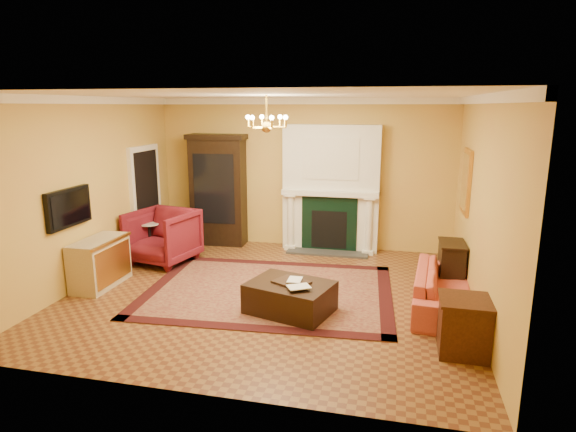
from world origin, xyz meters
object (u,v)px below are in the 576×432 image
(wingback_armchair, at_px, (163,234))
(commode, at_px, (100,263))
(pedestal_table, at_px, (150,237))
(coral_sofa, at_px, (444,283))
(china_cabinet, at_px, (219,192))
(end_table, at_px, (464,327))
(leather_ottoman, at_px, (290,297))
(console_table, at_px, (451,266))

(wingback_armchair, bearing_deg, commode, -95.53)
(pedestal_table, height_order, coral_sofa, coral_sofa)
(china_cabinet, bearing_deg, commode, -112.30)
(pedestal_table, xyz_separation_m, commode, (-0.04, -1.55, -0.00))
(end_table, distance_m, leather_ottoman, 2.34)
(china_cabinet, relative_size, pedestal_table, 3.24)
(china_cabinet, relative_size, wingback_armchair, 2.01)
(china_cabinet, xyz_separation_m, coral_sofa, (4.33, -2.46, -0.71))
(commode, bearing_deg, wingback_armchair, 71.61)
(pedestal_table, distance_m, commode, 1.55)
(china_cabinet, xyz_separation_m, leather_ottoman, (2.22, -3.09, -0.87))
(leather_ottoman, bearing_deg, commode, -169.52)
(end_table, distance_m, console_table, 2.20)
(coral_sofa, bearing_deg, wingback_armchair, 83.49)
(commode, bearing_deg, coral_sofa, 2.95)
(end_table, bearing_deg, pedestal_table, 154.83)
(end_table, xyz_separation_m, console_table, (0.06, 2.20, 0.03))
(wingback_armchair, height_order, pedestal_table, wingback_armchair)
(commode, xyz_separation_m, console_table, (5.51, 1.21, -0.03))
(china_cabinet, xyz_separation_m, commode, (-0.99, -2.77, -0.71))
(china_cabinet, distance_m, coral_sofa, 5.03)
(coral_sofa, distance_m, leather_ottoman, 2.21)
(china_cabinet, xyz_separation_m, end_table, (4.46, -3.76, -0.77))
(console_table, xyz_separation_m, leather_ottoman, (-2.30, -1.53, -0.13))
(end_table, bearing_deg, china_cabinet, 139.86)
(china_cabinet, relative_size, coral_sofa, 1.12)
(commode, bearing_deg, china_cabinet, 69.83)
(pedestal_table, relative_size, console_table, 0.95)
(china_cabinet, distance_m, wingback_armchair, 1.64)
(pedestal_table, relative_size, end_table, 1.05)
(pedestal_table, xyz_separation_m, coral_sofa, (5.29, -1.24, -0.01))
(wingback_armchair, distance_m, pedestal_table, 0.48)
(end_table, height_order, console_table, console_table)
(wingback_armchair, bearing_deg, end_table, -12.28)
(pedestal_table, xyz_separation_m, leather_ottoman, (3.17, -1.88, -0.17))
(commode, relative_size, console_table, 1.46)
(wingback_armchair, height_order, end_table, wingback_armchair)
(coral_sofa, bearing_deg, leather_ottoman, 111.96)
(coral_sofa, height_order, console_table, coral_sofa)
(china_cabinet, bearing_deg, coral_sofa, -32.08)
(coral_sofa, xyz_separation_m, end_table, (0.13, -1.30, -0.06))
(wingback_armchair, xyz_separation_m, console_table, (5.08, -0.12, -0.19))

